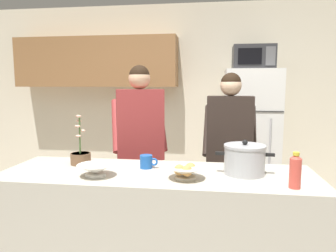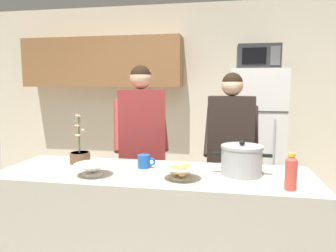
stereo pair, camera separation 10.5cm
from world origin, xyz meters
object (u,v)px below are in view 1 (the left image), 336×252
object	(u,v)px
refrigerator	(250,139)
coffee_mug	(147,162)
cooking_pot	(244,159)
empty_bowl	(96,169)
person_by_sink	(230,140)
person_near_pot	(140,133)
bottle_near_edge	(295,171)
potted_orchid	(81,156)
bread_bowl	(185,171)
microwave	(253,58)

from	to	relation	value
refrigerator	coffee_mug	size ratio (longest dim) A/B	13.00
cooking_pot	empty_bowl	distance (m)	0.99
person_by_sink	cooking_pot	distance (m)	0.80
refrigerator	person_near_pot	bearing A→B (deg)	-136.65
refrigerator	bottle_near_edge	world-z (taller)	refrigerator
empty_bowl	person_near_pot	bearing A→B (deg)	84.88
person_by_sink	potted_orchid	world-z (taller)	person_by_sink
person_near_pot	person_by_sink	bearing A→B (deg)	4.45
person_by_sink	coffee_mug	xyz separation A→B (m)	(-0.63, -0.74, -0.05)
person_by_sink	bread_bowl	bearing A→B (deg)	-108.65
bread_bowl	empty_bowl	world-z (taller)	bread_bowl
coffee_mug	potted_orchid	xyz separation A→B (m)	(-0.52, 0.04, 0.02)
person_near_pot	bottle_near_edge	distance (m)	1.51
person_by_sink	coffee_mug	world-z (taller)	person_by_sink
microwave	person_near_pot	size ratio (longest dim) A/B	0.28
microwave	bottle_near_edge	world-z (taller)	microwave
potted_orchid	bottle_near_edge	bearing A→B (deg)	-13.62
person_by_sink	refrigerator	bearing A→B (deg)	72.99
coffee_mug	potted_orchid	size ratio (longest dim) A/B	0.34
person_near_pot	potted_orchid	bearing A→B (deg)	-116.32
cooking_pot	bread_bowl	world-z (taller)	cooking_pot
refrigerator	cooking_pot	bearing A→B (deg)	-98.03
empty_bowl	microwave	bearing A→B (deg)	58.26
bread_bowl	coffee_mug	bearing A→B (deg)	142.73
bread_bowl	bottle_near_edge	bearing A→B (deg)	-7.47
potted_orchid	microwave	bearing A→B (deg)	49.26
bread_bowl	empty_bowl	xyz separation A→B (m)	(-0.59, -0.02, -0.00)
microwave	bottle_near_edge	xyz separation A→B (m)	(0.01, -2.04, -0.82)
refrigerator	cooking_pot	distance (m)	1.83
microwave	cooking_pot	world-z (taller)	microwave
refrigerator	cooking_pot	size ratio (longest dim) A/B	4.38
potted_orchid	empty_bowl	bearing A→B (deg)	-51.68
microwave	bottle_near_edge	bearing A→B (deg)	-89.82
person_near_pot	empty_bowl	bearing A→B (deg)	-95.12
bread_bowl	bottle_near_edge	size ratio (longest dim) A/B	1.13
coffee_mug	bottle_near_edge	world-z (taller)	bottle_near_edge
coffee_mug	bottle_near_edge	xyz separation A→B (m)	(0.94, -0.31, 0.06)
microwave	person_by_sink	size ratio (longest dim) A/B	0.29
refrigerator	microwave	bearing A→B (deg)	-89.93
person_by_sink	cooking_pot	world-z (taller)	person_by_sink
microwave	empty_bowl	xyz separation A→B (m)	(-1.22, -1.98, -0.88)
bread_bowl	potted_orchid	world-z (taller)	potted_orchid
person_by_sink	empty_bowl	size ratio (longest dim) A/B	6.75
refrigerator	person_near_pot	xyz separation A→B (m)	(-1.14, -1.08, 0.21)
coffee_mug	bottle_near_edge	distance (m)	1.00
cooking_pot	empty_bowl	world-z (taller)	cooking_pot
bottle_near_edge	potted_orchid	world-z (taller)	potted_orchid
person_near_pot	coffee_mug	size ratio (longest dim) A/B	12.96
person_near_pot	cooking_pot	size ratio (longest dim) A/B	4.37
refrigerator	person_by_sink	xyz separation A→B (m)	(-0.31, -1.01, 0.16)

